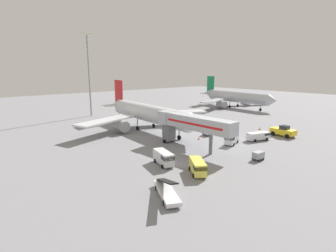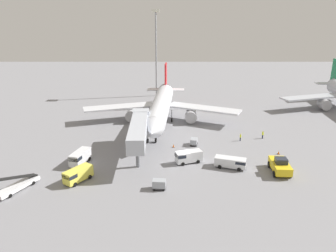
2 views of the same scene
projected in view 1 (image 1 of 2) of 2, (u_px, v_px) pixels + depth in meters
The scene contains 17 objects.
ground_plane at pixel (230, 145), 59.19m from camera, with size 300.00×300.00×0.00m, color gray.
airplane_at_gate at pixel (147, 113), 73.89m from camera, with size 40.92×43.18×13.02m.
jet_bridge at pixel (190, 123), 55.87m from camera, with size 3.79×19.45×7.15m.
pushback_tug at pixel (283, 131), 66.79m from camera, with size 3.30×5.99×2.78m.
belt_loader_truck at pixel (167, 191), 35.16m from camera, with size 4.90×7.43×3.40m.
service_van_mid_left at pixel (259, 136), 63.02m from camera, with size 5.84×3.57×1.90m.
service_van_near_left at pixel (232, 139), 59.72m from camera, with size 5.22×3.38×2.24m.
service_van_near_center at pixel (164, 157), 46.68m from camera, with size 3.13×5.45×2.39m.
service_van_rear_left at pixel (198, 167), 42.56m from camera, with size 4.39×5.19×2.24m.
baggage_cart_mid_center at pixel (207, 132), 67.55m from camera, with size 1.78×2.35×1.42m.
baggage_cart_far_center at pixel (258, 155), 49.31m from camera, with size 2.16×1.50×1.57m.
ground_crew_worker_foreground at pixel (225, 125), 75.97m from camera, with size 0.39×0.39×1.66m.
ground_crew_worker_midground at pixel (232, 122), 80.38m from camera, with size 0.44×0.44×1.82m.
safety_cone_alpha at pixel (260, 128), 74.43m from camera, with size 0.47×0.47×0.72m.
safety_cone_bravo at pixel (199, 138), 63.92m from camera, with size 0.46×0.46×0.70m.
airplane_background at pixel (235, 97), 116.84m from camera, with size 41.98×39.60×13.18m.
apron_light_mast at pixel (88, 60), 92.20m from camera, with size 2.40×2.40×28.55m.
Camera 1 is at (-47.42, -34.53, 16.39)m, focal length 28.71 mm.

